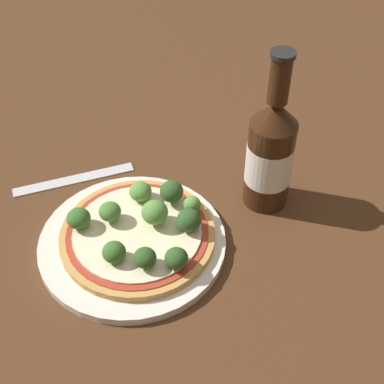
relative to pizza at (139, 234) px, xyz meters
The scene contains 15 objects.
ground_plane 0.03m from the pizza, ahead, with size 3.00×3.00×0.00m, color #4C2D19.
plate 0.02m from the pizza, 98.11° to the right, with size 0.24×0.24×0.01m.
pizza is the anchor object (origin of this frame).
broccoli_floret_0 0.07m from the pizza, 109.75° to the left, with size 0.03×0.03×0.03m.
broccoli_floret_1 0.05m from the pizza, 146.18° to the right, with size 0.03×0.03×0.03m.
broccoli_floret_2 0.06m from the pizza, 18.97° to the right, with size 0.03×0.03×0.03m.
broccoli_floret_3 0.06m from the pizza, 149.68° to the left, with size 0.03×0.03×0.03m.
broccoli_floret_4 0.04m from the pizza, 89.56° to the left, with size 0.03×0.03×0.04m.
broccoli_floret_5 0.07m from the pizza, 60.95° to the left, with size 0.03×0.03×0.03m.
broccoli_floret_6 0.06m from the pizza, 58.99° to the right, with size 0.03×0.03×0.03m.
broccoli_floret_7 0.08m from the pizza, 85.32° to the left, with size 0.02×0.02×0.02m.
broccoli_floret_8 0.08m from the pizza, 126.13° to the right, with size 0.03×0.03×0.03m.
broccoli_floret_9 0.08m from the pizza, 10.03° to the left, with size 0.03×0.03×0.03m.
beer_bottle 0.20m from the pizza, 85.13° to the left, with size 0.06×0.06×0.23m.
fork 0.16m from the pizza, behind, with size 0.05×0.18×0.00m.
Camera 1 is at (0.41, -0.18, 0.54)m, focal length 50.00 mm.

